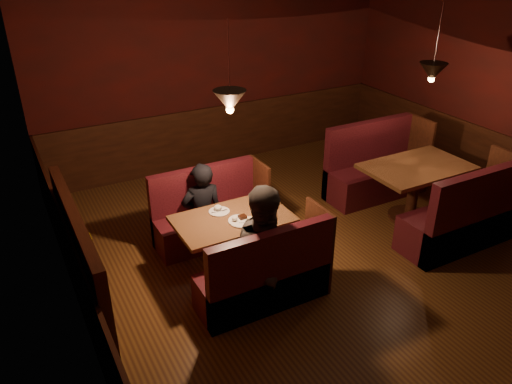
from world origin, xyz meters
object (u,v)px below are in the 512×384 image
main_table (234,229)px  main_bench_near (267,280)px  main_bench_far (210,218)px  second_bench_near (463,222)px  diner_b (268,232)px  second_table (415,179)px  diner_a (201,192)px  second_bench_far (374,172)px

main_table → main_bench_near: (0.02, -0.74, -0.23)m
main_bench_far → main_bench_near: same height
main_bench_far → second_bench_near: bearing=-31.6°
second_bench_near → diner_b: 2.72m
second_bench_near → second_table: bearing=92.2°
main_table → second_bench_near: 2.89m
main_bench_far → diner_b: bearing=-88.1°
diner_a → second_table: bearing=171.7°
main_table → main_bench_near: size_ratio=0.91×
second_table → second_bench_near: size_ratio=0.90×
main_bench_near → diner_b: 0.54m
diner_a → second_bench_near: bearing=157.5°
main_bench_far → second_bench_far: bearing=0.4°
diner_a → diner_b: size_ratio=0.86×
main_bench_far → main_bench_near: (0.00, -1.48, 0.00)m
main_table → main_bench_far: size_ratio=0.91×
second_bench_far → diner_a: 2.85m
diner_a → diner_b: (0.16, -1.37, 0.12)m
second_bench_far → second_table: bearing=-92.2°
main_bench_far → second_table: (2.68, -0.82, 0.28)m
main_bench_near → diner_a: size_ratio=0.99×
main_bench_far → main_bench_near: bearing=-90.0°
main_table → second_bench_far: second_bench_far is taller
second_table → diner_a: diner_a is taller
second_bench_near → diner_a: size_ratio=1.07×
main_table → second_table: main_table is taller
diner_b → main_bench_far: bearing=88.8°
second_bench_near → diner_a: 3.28m
main_table → diner_a: 0.73m
main_table → main_bench_far: bearing=88.8°
main_table → second_bench_far: size_ratio=0.83×
second_table → second_bench_near: bearing=-87.8°
second_bench_near → main_bench_far: bearing=148.4°
second_table → second_bench_near: 0.88m
main_bench_near → diner_b: size_ratio=0.85×
second_table → diner_b: size_ratio=0.83×
main_bench_near → diner_a: bearing=94.3°
main_bench_near → second_table: 2.77m
main_bench_far → diner_a: size_ratio=0.99×
second_bench_far → second_bench_near: same height
main_bench_far → second_bench_far: size_ratio=0.92×
second_table → second_bench_near: second_bench_near is taller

